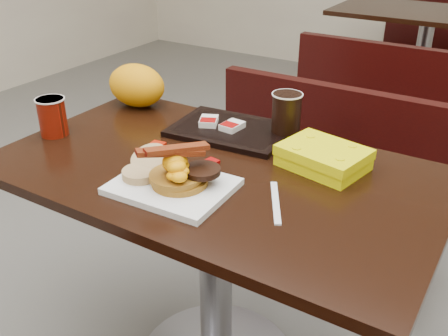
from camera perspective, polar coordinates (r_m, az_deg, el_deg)
The scene contains 23 objects.
table_near at distance 1.60m, azimuth -0.92°, elevation -11.98°, with size 1.20×0.70×0.75m, color black, non-canonical shape.
bench_near_n at distance 2.13m, azimuth 9.30°, elevation -1.87°, with size 1.00×0.46×0.72m, color black, non-canonical shape.
table_far at distance 3.83m, azimuth 20.87°, elevation 10.39°, with size 1.20×0.70×0.75m, color black, non-canonical shape.
bench_far_s at distance 3.18m, azimuth 17.99°, elevation 7.27°, with size 1.00×0.46×0.72m, color black, non-canonical shape.
bench_far_n at distance 4.50m, azimuth 22.87°, elevation 12.21°, with size 1.00×0.46×0.72m, color black, non-canonical shape.
platter at distance 1.29m, azimuth -5.73°, elevation -2.03°, with size 0.29×0.22×0.02m, color white.
pancake_stack at distance 1.27m, azimuth -4.94°, elevation -1.18°, with size 0.14×0.14×0.03m, color #9A6319.
sausage_patty at distance 1.26m, azimuth -2.44°, elevation -0.28°, with size 0.09×0.09×0.01m, color black.
scrambled_eggs at distance 1.25m, azimuth -5.54°, elevation 0.41°, with size 0.10×0.09×0.05m, color #FBBB05.
bacon_strips at distance 1.24m, azimuth -5.93°, elevation 1.88°, with size 0.17×0.07×0.01m, color #4C0505, non-canonical shape.
muffin_bottom at distance 1.32m, azimuth -9.25°, elevation -0.62°, with size 0.09×0.09×0.02m, color tan.
muffin_top at distance 1.36m, azimuth -8.17°, elevation 0.95°, with size 0.10×0.10×0.02m, color tan.
coffee_cup_near at distance 1.65m, azimuth -18.46°, elevation 5.39°, with size 0.08×0.08×0.12m, color #9C1305.
fork at distance 1.37m, azimuth -8.79°, elevation -0.61°, with size 0.12×0.02×0.00m, color white, non-canonical shape.
knife at distance 1.23m, azimuth 5.74°, elevation -3.79°, with size 0.19×0.02×0.00m, color white.
condiment_syrup at distance 1.52m, azimuth -7.34°, elevation 2.60°, with size 0.04×0.03×0.01m, color #A61707.
condiment_ketchup at distance 1.41m, azimuth -1.32°, elevation 0.73°, with size 0.04×0.03×0.01m, color #8C0504.
tray at distance 1.60m, azimuth 0.74°, elevation 4.22°, with size 0.35×0.25×0.02m, color black.
hashbrown_sleeve_left at distance 1.62m, azimuth -1.69°, elevation 5.20°, with size 0.05×0.07×0.02m, color silver.
hashbrown_sleeve_right at distance 1.58m, azimuth 0.91°, elevation 4.67°, with size 0.05×0.07×0.02m, color silver.
coffee_cup_far at distance 1.56m, azimuth 6.93°, elevation 6.10°, with size 0.09×0.09×0.12m, color black.
clamshell at distance 1.40m, azimuth 10.94°, elevation 1.17°, with size 0.22×0.16×0.06m, color #E7E103.
paper_bag at distance 1.82m, azimuth -9.64°, elevation 9.02°, with size 0.21×0.15×0.15m, color orange.
Camera 1 is at (0.67, -1.03, 1.39)m, focal length 41.30 mm.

